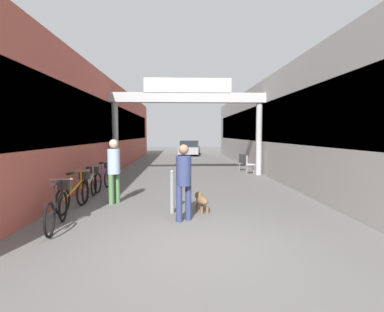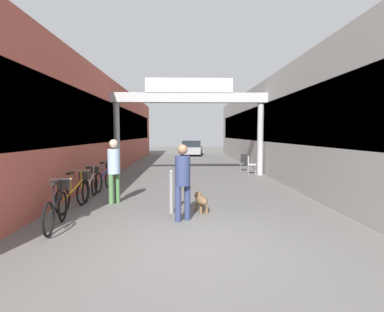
# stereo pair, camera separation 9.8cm
# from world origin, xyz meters

# --- Properties ---
(ground_plane) EXTENTS (80.00, 80.00, 0.00)m
(ground_plane) POSITION_xyz_m (0.00, 0.00, 0.00)
(ground_plane) COLOR #605E5B
(storefront_left) EXTENTS (3.00, 26.00, 4.51)m
(storefront_left) POSITION_xyz_m (-5.09, 11.00, 2.26)
(storefront_left) COLOR #B25142
(storefront_left) RESTS_ON ground_plane
(storefront_right) EXTENTS (3.00, 26.00, 4.51)m
(storefront_right) POSITION_xyz_m (5.09, 11.00, 2.26)
(storefront_right) COLOR #9E9993
(storefront_right) RESTS_ON ground_plane
(arcade_sign_gateway) EXTENTS (7.40, 0.47, 4.46)m
(arcade_sign_gateway) POSITION_xyz_m (0.00, 8.88, 3.21)
(arcade_sign_gateway) COLOR #B2B2B2
(arcade_sign_gateway) RESTS_ON ground_plane
(pedestrian_with_dog) EXTENTS (0.47, 0.47, 1.71)m
(pedestrian_with_dog) POSITION_xyz_m (-0.26, 1.53, 0.98)
(pedestrian_with_dog) COLOR navy
(pedestrian_with_dog) RESTS_ON ground_plane
(pedestrian_companion) EXTENTS (0.47, 0.47, 1.79)m
(pedestrian_companion) POSITION_xyz_m (-2.18, 3.28, 1.03)
(pedestrian_companion) COLOR #4C7F47
(pedestrian_companion) RESTS_ON ground_plane
(dog_on_leash) EXTENTS (0.40, 0.67, 0.47)m
(dog_on_leash) POSITION_xyz_m (0.19, 2.30, 0.29)
(dog_on_leash) COLOR brown
(dog_on_leash) RESTS_ON ground_plane
(bicycle_black_nearest) EXTENTS (0.46, 1.68, 0.98)m
(bicycle_black_nearest) POSITION_xyz_m (-2.88, 1.16, 0.44)
(bicycle_black_nearest) COLOR black
(bicycle_black_nearest) RESTS_ON ground_plane
(bicycle_orange_second) EXTENTS (0.46, 1.68, 0.98)m
(bicycle_orange_second) POSITION_xyz_m (-3.05, 2.68, 0.44)
(bicycle_orange_second) COLOR black
(bicycle_orange_second) RESTS_ON ground_plane
(bicycle_silver_third) EXTENTS (0.46, 1.69, 0.98)m
(bicycle_silver_third) POSITION_xyz_m (-3.04, 3.97, 0.44)
(bicycle_silver_third) COLOR black
(bicycle_silver_third) RESTS_ON ground_plane
(bicycle_blue_farthest) EXTENTS (0.46, 1.69, 0.98)m
(bicycle_blue_farthest) POSITION_xyz_m (-3.01, 5.40, 0.44)
(bicycle_blue_farthest) COLOR black
(bicycle_blue_farthest) RESTS_ON ground_plane
(bollard_post_metal) EXTENTS (0.10, 0.10, 1.06)m
(bollard_post_metal) POSITION_xyz_m (-0.54, 2.19, 0.54)
(bollard_post_metal) COLOR gray
(bollard_post_metal) RESTS_ON ground_plane
(cafe_chair_aluminium_nearer) EXTENTS (0.46, 0.46, 0.89)m
(cafe_chair_aluminium_nearer) POSITION_xyz_m (2.96, 9.22, 0.54)
(cafe_chair_aluminium_nearer) COLOR gray
(cafe_chair_aluminium_nearer) RESTS_ON ground_plane
(cafe_chair_black_farther) EXTENTS (0.48, 0.48, 0.89)m
(cafe_chair_black_farther) POSITION_xyz_m (2.92, 10.36, 0.54)
(cafe_chair_black_farther) COLOR gray
(cafe_chair_black_farther) RESTS_ON ground_plane
(parked_car_silver) EXTENTS (2.12, 4.15, 1.33)m
(parked_car_silver) POSITION_xyz_m (0.49, 22.25, 0.64)
(parked_car_silver) COLOR #99999E
(parked_car_silver) RESTS_ON ground_plane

